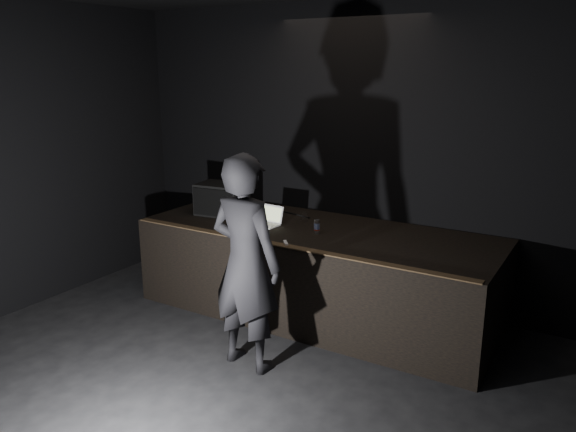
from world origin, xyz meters
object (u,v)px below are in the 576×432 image
at_px(stage_monitor, 222,199).
at_px(person, 246,263).
at_px(stage_riser, 317,271).
at_px(beer_can, 317,227).
at_px(laptop, 268,220).

relative_size(stage_monitor, person, 0.30).
relative_size(stage_riser, stage_monitor, 6.46).
bearing_deg(person, beer_can, -89.29).
bearing_deg(beer_can, person, -93.57).
bearing_deg(person, stage_monitor, -41.47).
height_order(stage_riser, person, person).
bearing_deg(person, laptop, -61.01).
relative_size(stage_riser, beer_can, 26.30).
bearing_deg(beer_can, stage_monitor, 175.25).
xyz_separation_m(stage_monitor, laptop, (0.73, -0.09, -0.14)).
distance_m(stage_riser, laptop, 0.81).
bearing_deg(stage_monitor, laptop, -13.86).
xyz_separation_m(laptop, beer_can, (0.65, -0.03, 0.02)).
bearing_deg(stage_monitor, person, -52.68).
bearing_deg(beer_can, stage_riser, 116.63).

